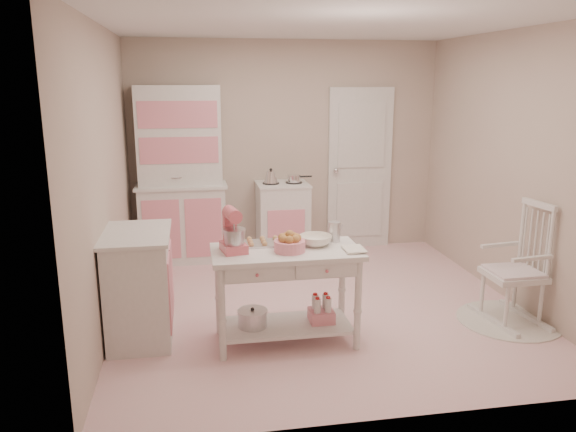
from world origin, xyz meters
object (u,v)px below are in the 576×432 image
at_px(bread_basket, 290,246).
at_px(stand_mixer, 233,231).
at_px(rocking_chair, 514,263).
at_px(base_cabinet, 140,285).
at_px(work_table, 286,296).
at_px(stove, 283,220).
at_px(hutch, 181,175).

bearing_deg(bread_basket, stand_mixer, 170.96).
xyz_separation_m(rocking_chair, bread_basket, (-2.04, -0.10, 0.30)).
bearing_deg(base_cabinet, work_table, -14.12).
relative_size(stove, bread_basket, 3.68).
bearing_deg(stand_mixer, rocking_chair, -9.99).
relative_size(rocking_chair, stand_mixer, 3.24).
height_order(work_table, stand_mixer, stand_mixer).
bearing_deg(work_table, stove, 81.45).
xyz_separation_m(hutch, work_table, (0.85, -2.35, -0.64)).
bearing_deg(stove, rocking_chair, -52.68).
distance_m(stove, base_cabinet, 2.52).
relative_size(stove, work_table, 0.77).
bearing_deg(rocking_chair, stand_mixer, 173.28).
distance_m(work_table, stand_mixer, 0.71).
distance_m(hutch, bread_basket, 2.56).
distance_m(base_cabinet, bread_basket, 1.32).
relative_size(work_table, stand_mixer, 3.53).
relative_size(base_cabinet, rocking_chair, 0.84).
xyz_separation_m(base_cabinet, work_table, (1.19, -0.30, -0.06)).
relative_size(stove, stand_mixer, 2.71).
relative_size(hutch, base_cabinet, 2.26).
bearing_deg(stove, hutch, 177.61).
distance_m(stove, stand_mixer, 2.46).
bearing_deg(stove, base_cabinet, -127.56).
bearing_deg(stove, bread_basket, -97.90).
distance_m(hutch, stand_mixer, 2.37).
distance_m(stove, rocking_chair, 2.83).
xyz_separation_m(work_table, bread_basket, (0.02, -0.05, 0.45)).
bearing_deg(work_table, base_cabinet, 165.88).
distance_m(hutch, rocking_chair, 3.75).
height_order(stove, work_table, stove).
relative_size(hutch, work_table, 1.73).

